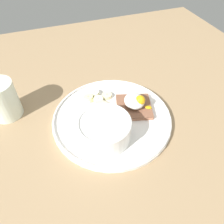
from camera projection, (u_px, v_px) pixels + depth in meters
ground_plane at (112, 123)px, 56.96cm from camera, size 120.00×120.00×2.00cm
plate at (112, 118)px, 55.67cm from camera, size 30.13×30.13×1.60cm
oatmeal_bowl at (105, 130)px, 49.22cm from camera, size 12.12×12.12×5.48cm
toast_slice at (134, 107)px, 57.33cm from camera, size 11.17×11.17×1.19cm
poached_egg at (135, 101)px, 55.73cm from camera, size 5.91×6.76×3.74cm
banana_slice_front at (98, 100)px, 59.35cm from camera, size 3.03×2.93×1.33cm
banana_slice_left at (101, 106)px, 57.45cm from camera, size 3.58×3.71×1.68cm
banana_slice_back at (107, 96)px, 60.55cm from camera, size 3.56×3.56×1.10cm
banana_slice_right at (95, 93)px, 61.09cm from camera, size 3.02×3.12×1.39cm
banana_slice_inner at (88, 98)px, 59.42cm from camera, size 3.23×3.11×1.69cm
coffee_mug at (2, 100)px, 54.19cm from camera, size 7.53×7.53×9.95cm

